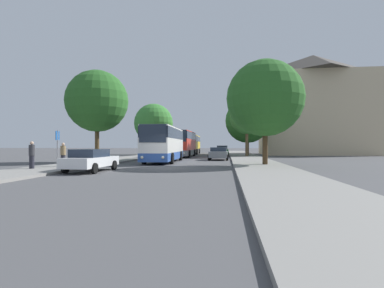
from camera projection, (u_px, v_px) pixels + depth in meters
name	position (u px, v px, depth m)	size (l,w,h in m)	color
ground_plane	(164.00, 168.00, 21.61)	(300.00, 300.00, 0.00)	#4C4C4F
sidewalk_left	(73.00, 166.00, 22.41)	(4.00, 120.00, 0.15)	gray
sidewalk_right	(263.00, 167.00, 20.81)	(4.00, 120.00, 0.15)	gray
building_right_background	(313.00, 105.00, 52.08)	(17.35, 12.96, 17.37)	#C6B28E
bus_front	(164.00, 144.00, 28.93)	(2.94, 10.90, 3.32)	#2D519E
bus_middle	(183.00, 143.00, 41.94)	(2.78, 10.69, 3.55)	gray
bus_rear	(192.00, 144.00, 55.60)	(2.91, 11.21, 3.40)	#2D2D2D
parked_car_left_curb	(91.00, 160.00, 18.39)	(2.02, 4.62, 1.38)	silver
parked_car_right_near	(219.00, 153.00, 32.97)	(2.19, 4.10, 1.39)	slate
parked_car_right_far	(222.00, 151.00, 44.54)	(2.02, 4.34, 1.58)	#236B38
bus_stop_sign	(57.00, 144.00, 20.06)	(0.08, 0.45, 2.47)	gray
pedestrian_waiting_near	(63.00, 154.00, 21.02)	(0.36, 0.36, 1.65)	#23232D
pedestrian_waiting_far	(32.00, 155.00, 18.91)	(0.36, 0.36, 1.72)	#23232D
tree_left_near	(154.00, 123.00, 51.47)	(6.65, 6.65, 8.63)	#47331E
tree_left_far	(97.00, 101.00, 28.57)	(5.88, 5.88, 8.64)	#513D23
tree_right_near	(248.00, 121.00, 44.75)	(6.62, 6.62, 8.46)	#47331E
tree_right_mid	(265.00, 98.00, 23.18)	(5.94, 5.94, 8.11)	#47331E
tree_right_far	(247.00, 117.00, 40.66)	(4.64, 4.64, 7.63)	brown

